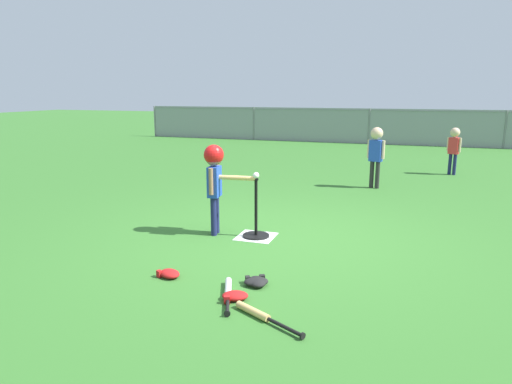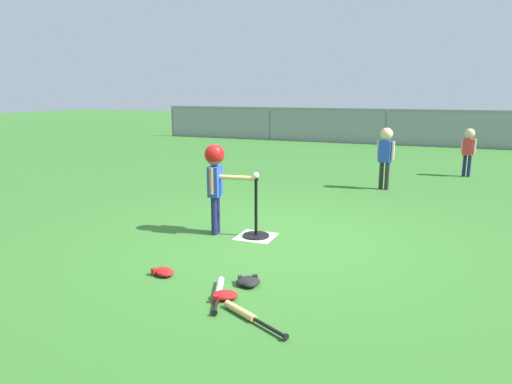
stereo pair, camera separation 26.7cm
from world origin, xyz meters
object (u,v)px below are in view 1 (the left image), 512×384
batting_tee (256,227)px  fielder_deep_left (454,145)px  fielder_deep_right (376,149)px  glove_near_bats (169,274)px  spare_bat_silver (228,291)px  baseball_on_tee (256,175)px  glove_tossed_aside (256,281)px  glove_outfield_drop (257,282)px  batter_child (215,171)px  glove_by_plate (235,296)px  spare_bat_wood (259,314)px

batting_tee → fielder_deep_left: size_ratio=0.73×
fielder_deep_right → glove_near_bats: fielder_deep_right is taller
spare_bat_silver → fielder_deep_left: bearing=72.0°
spare_bat_silver → baseball_on_tee: bearing=100.3°
glove_tossed_aside → glove_outfield_drop: (0.00, -0.00, 0.00)m
batter_child → fielder_deep_right: bearing=65.0°
fielder_deep_left → batting_tee: bearing=-115.5°
glove_by_plate → spare_bat_wood: bearing=-38.5°
spare_bat_wood → glove_near_bats: (-1.05, 0.48, 0.01)m
batter_child → baseball_on_tee: bearing=6.4°
fielder_deep_right → batter_child: bearing=-115.0°
batting_tee → batter_child: bearing=-173.6°
baseball_on_tee → glove_outfield_drop: 1.58m
fielder_deep_right → spare_bat_silver: size_ratio=1.75×
glove_outfield_drop → fielder_deep_left: bearing=72.7°
glove_outfield_drop → fielder_deep_right: bearing=82.3°
baseball_on_tee → glove_outfield_drop: bearing=-71.0°
glove_outfield_drop → glove_near_bats: bearing=-173.9°
baseball_on_tee → glove_tossed_aside: bearing=-71.0°
baseball_on_tee → glove_by_plate: bearing=-77.1°
spare_bat_silver → glove_outfield_drop: glove_outfield_drop is taller
baseball_on_tee → glove_outfield_drop: baseball_on_tee is taller
baseball_on_tee → spare_bat_silver: baseball_on_tee is taller
batting_tee → batter_child: size_ratio=0.65×
spare_bat_wood → batting_tee: bearing=109.5°
fielder_deep_right → glove_near_bats: bearing=-107.1°
batter_child → spare_bat_wood: batter_child is taller
glove_by_plate → glove_tossed_aside: 0.35m
spare_bat_silver → spare_bat_wood: 0.50m
glove_outfield_drop → glove_by_plate: bearing=-103.1°
baseball_on_tee → batter_child: bearing=-173.6°
batting_tee → spare_bat_wood: bearing=-70.5°
spare_bat_wood → glove_by_plate: glove_by_plate is taller
batter_child → glove_tossed_aside: bearing=-53.2°
fielder_deep_left → spare_bat_silver: 7.24m
batting_tee → spare_bat_wood: 2.03m
fielder_deep_left → spare_bat_wood: bearing=-104.4°
batter_child → spare_bat_silver: size_ratio=1.76×
fielder_deep_left → glove_near_bats: 7.32m
fielder_deep_left → glove_outfield_drop: (-2.06, -6.61, -0.59)m
batting_tee → fielder_deep_right: bearing=71.9°
fielder_deep_right → glove_outfield_drop: size_ratio=4.02×
spare_bat_wood → glove_by_plate: bearing=141.5°
batting_tee → glove_outfield_drop: bearing=-71.0°
baseball_on_tee → spare_bat_wood: bearing=-70.5°
batter_child → fielder_deep_left: (3.02, 5.33, -0.15)m
baseball_on_tee → batter_child: batter_child is taller
batting_tee → fielder_deep_right: (1.10, 3.37, 0.59)m
fielder_deep_right → glove_outfield_drop: 4.80m
glove_by_plate → glove_tossed_aside: (0.08, 0.34, 0.00)m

